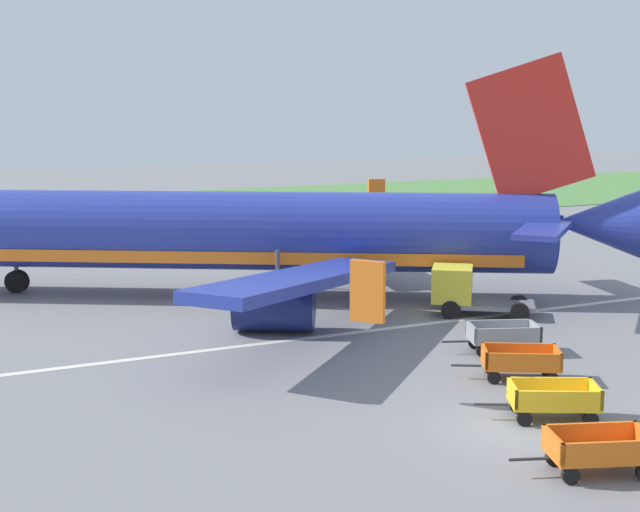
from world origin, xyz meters
name	(u,v)px	position (x,y,z in m)	size (l,w,h in m)	color
ground_plane	(513,430)	(0.00, 0.00, 0.00)	(220.00, 220.00, 0.00)	slate
grass_strip	(96,212)	(0.00, 56.94, 0.03)	(220.00, 28.00, 0.06)	#518442
apron_stripe	(332,335)	(0.00, 11.60, 0.01)	(120.00, 0.36, 0.01)	silver
airplane	(252,233)	(-0.16, 19.86, 3.05)	(34.42, 28.60, 11.34)	#28389E
baggage_cart_nearest	(599,450)	(0.05, -3.33, 0.60)	(3.59, 2.15, 1.07)	orange
baggage_cart_second_in_row	(553,400)	(1.57, 0.21, 0.60)	(3.50, 2.39, 1.07)	gold
baggage_cart_third_in_row	(520,362)	(3.13, 3.75, 0.60)	(3.46, 2.44, 1.07)	orange
baggage_cart_fourth_in_row	(503,336)	(4.63, 6.73, 0.60)	(3.59, 2.18, 1.07)	gray
service_truck_beside_carts	(463,290)	(6.71, 12.36, 1.10)	(4.66, 4.11, 2.10)	slate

